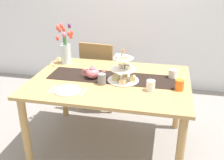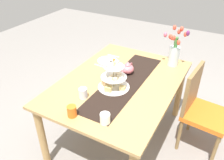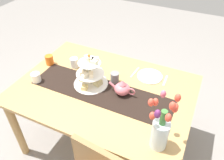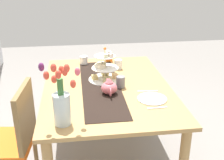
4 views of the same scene
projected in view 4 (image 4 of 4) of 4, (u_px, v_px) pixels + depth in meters
ground_plane at (107, 157)px, 2.76m from camera, size 8.00×8.00×0.00m
dining_table at (107, 96)px, 2.51m from camera, size 1.51×1.08×0.75m
chair_left at (13, 136)px, 2.19m from camera, size 0.46×0.46×0.91m
table_runner at (101, 86)px, 2.46m from camera, size 1.23×0.33×0.00m
tiered_cake_stand at (105, 70)px, 2.55m from camera, size 0.30×0.30×0.30m
teapot at (109, 87)px, 2.29m from camera, size 0.24×0.13×0.14m
tulip_vase at (61, 101)px, 1.83m from camera, size 0.17×0.25×0.44m
cream_jug at (84, 60)px, 2.96m from camera, size 0.08×0.08×0.08m
dinner_plate_left at (152, 99)px, 2.22m from camera, size 0.23×0.23×0.01m
fork_left at (157, 108)px, 2.09m from camera, size 0.02×0.15×0.01m
knife_left at (148, 91)px, 2.35m from camera, size 0.03×0.17×0.01m
mug_grey at (121, 82)px, 2.41m from camera, size 0.08×0.08×0.09m
mug_white_text at (118, 64)px, 2.83m from camera, size 0.08×0.08×0.09m
mug_orange at (109, 57)px, 3.05m from camera, size 0.08×0.08×0.09m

